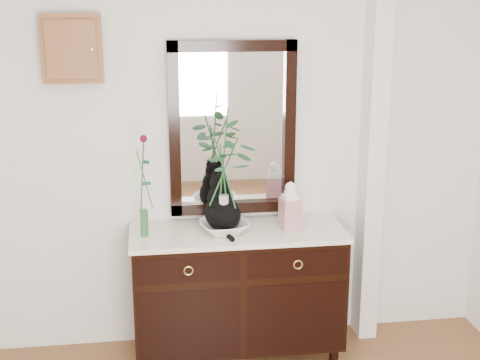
{
  "coord_description": "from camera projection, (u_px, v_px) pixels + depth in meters",
  "views": [
    {
      "loc": [
        -0.43,
        -2.13,
        2.25
      ],
      "look_at": [
        0.1,
        1.63,
        1.2
      ],
      "focal_mm": 50.0,
      "sensor_mm": 36.0,
      "label": 1
    }
  ],
  "objects": [
    {
      "name": "cat",
      "position": [
        223.0,
        202.0,
        4.1
      ],
      "size": [
        0.31,
        0.35,
        0.35
      ],
      "primitive_type": null,
      "rotation": [
        0.0,
        0.0,
        0.23
      ],
      "color": "black",
      "rests_on": "sideboard"
    },
    {
      "name": "wall_back",
      "position": [
        217.0,
        143.0,
        4.22
      ],
      "size": [
        3.6,
        0.04,
        2.7
      ],
      "primitive_type": "cube",
      "color": "silver",
      "rests_on": "ground"
    },
    {
      "name": "lotus_bowl",
      "position": [
        224.0,
        227.0,
        4.07
      ],
      "size": [
        0.34,
        0.34,
        0.07
      ],
      "primitive_type": "imported",
      "rotation": [
        0.0,
        0.0,
        0.16
      ],
      "color": "white",
      "rests_on": "sideboard"
    },
    {
      "name": "vase_branches",
      "position": [
        224.0,
        169.0,
        3.98
      ],
      "size": [
        0.45,
        0.45,
        0.77
      ],
      "primitive_type": null,
      "rotation": [
        0.0,
        0.0,
        -0.28
      ],
      "color": "silver",
      "rests_on": "lotus_bowl"
    },
    {
      "name": "bud_vase_rose",
      "position": [
        143.0,
        185.0,
        3.95
      ],
      "size": [
        0.08,
        0.08,
        0.63
      ],
      "primitive_type": null,
      "rotation": [
        0.0,
        0.0,
        -0.11
      ],
      "color": "#2A6435",
      "rests_on": "sideboard"
    },
    {
      "name": "wall_mirror",
      "position": [
        233.0,
        129.0,
        4.19
      ],
      "size": [
        0.8,
        0.06,
        1.1
      ],
      "color": "black",
      "rests_on": "wall_back"
    },
    {
      "name": "key_cabinet",
      "position": [
        72.0,
        49.0,
        3.9
      ],
      "size": [
        0.35,
        0.1,
        0.4
      ],
      "primitive_type": "cube",
      "color": "brown",
      "rests_on": "wall_back"
    },
    {
      "name": "ginger_jar",
      "position": [
        290.0,
        205.0,
        4.11
      ],
      "size": [
        0.13,
        0.13,
        0.31
      ],
      "primitive_type": null,
      "rotation": [
        0.0,
        0.0,
        0.17
      ],
      "color": "white",
      "rests_on": "sideboard"
    },
    {
      "name": "sideboard",
      "position": [
        238.0,
        286.0,
        4.23
      ],
      "size": [
        1.33,
        0.52,
        0.82
      ],
      "color": "black",
      "rests_on": "ground"
    },
    {
      "name": "pilaster",
      "position": [
        373.0,
        141.0,
        4.28
      ],
      "size": [
        0.12,
        0.2,
        2.7
      ],
      "primitive_type": "cube",
      "color": "silver",
      "rests_on": "ground"
    }
  ]
}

